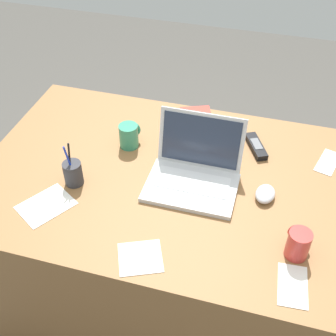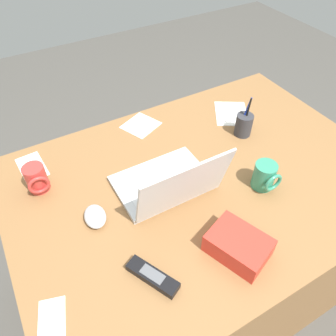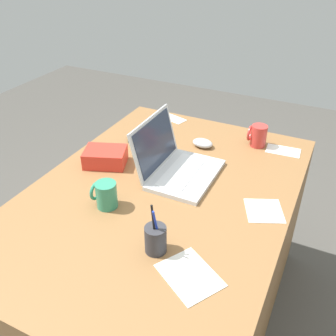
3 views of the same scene
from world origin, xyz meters
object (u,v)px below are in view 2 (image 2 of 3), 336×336
Objects in this scene: laptop at (169,183)px; coffee_mug_tall at (265,176)px; coffee_mug_white at (37,179)px; pen_holder at (244,125)px; snack_bag at (238,245)px; cordless_phone at (153,276)px; computer_mouse at (95,216)px.

coffee_mug_tall is at bearing 155.31° from laptop.
coffee_mug_tall is at bearing 151.40° from coffee_mug_white.
laptop is 0.44m from pen_holder.
cordless_phone is at bearing -10.70° from snack_bag.
pen_holder is (-0.68, -0.11, 0.03)m from computer_mouse.
laptop reaches higher than coffee_mug_white.
coffee_mug_white is 0.57× the size of pen_holder.
coffee_mug_tall is at bearing 65.32° from pen_holder.
cordless_phone is 0.90× the size of pen_holder.
computer_mouse is at bearing -44.44° from snack_bag.
coffee_mug_white reaches higher than coffee_mug_tall.
coffee_mug_tall is at bearing 171.41° from computer_mouse.
laptop is at bearing -78.84° from snack_bag.
computer_mouse is 0.45m from snack_bag.
computer_mouse is at bearing 9.39° from pen_holder.
laptop is at bearing -24.69° from coffee_mug_tall.
snack_bag is at bearing 49.84° from pen_holder.
coffee_mug_white is at bearing -54.82° from computer_mouse.
pen_holder is (-0.81, 0.11, -0.00)m from coffee_mug_white.
laptop reaches higher than snack_bag.
coffee_mug_tall reaches higher than computer_mouse.
coffee_mug_tall is 0.57× the size of snack_bag.
computer_mouse is at bearing 118.70° from coffee_mug_white.
laptop reaches higher than pen_holder.
coffee_mug_white is 1.02× the size of coffee_mug_tall.
pen_holder is at bearing -130.16° from snack_bag.
pen_holder is (-0.42, -0.13, 0.00)m from laptop.
coffee_mug_white is 0.63× the size of cordless_phone.
computer_mouse is 0.25m from coffee_mug_white.
coffee_mug_white is 0.81m from pen_holder.
snack_bag is (-0.06, 0.30, -0.01)m from laptop.
coffee_mug_white is (0.38, -0.23, 0.00)m from laptop.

